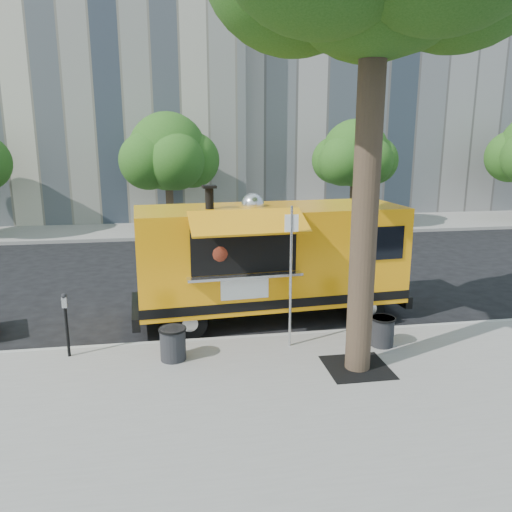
{
  "coord_description": "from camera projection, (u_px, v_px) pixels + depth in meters",
  "views": [
    {
      "loc": [
        -0.76,
        -11.24,
        4.49
      ],
      "look_at": [
        1.08,
        0.0,
        1.77
      ],
      "focal_mm": 35.0,
      "sensor_mm": 36.0,
      "label": 1
    }
  ],
  "objects": [
    {
      "name": "ground",
      "position": [
        212.0,
        329.0,
        11.96
      ],
      "size": [
        120.0,
        120.0,
        0.0
      ],
      "primitive_type": "plane",
      "color": "black",
      "rests_on": "ground"
    },
    {
      "name": "sidewalk",
      "position": [
        230.0,
        416.0,
        8.1
      ],
      "size": [
        60.0,
        6.0,
        0.15
      ],
      "primitive_type": "cube",
      "color": "gray",
      "rests_on": "ground"
    },
    {
      "name": "curb",
      "position": [
        215.0,
        342.0,
        11.05
      ],
      "size": [
        60.0,
        0.14,
        0.16
      ],
      "primitive_type": "cube",
      "color": "#999993",
      "rests_on": "ground"
    },
    {
      "name": "far_sidewalk",
      "position": [
        191.0,
        228.0,
        24.9
      ],
      "size": [
        60.0,
        5.0,
        0.15
      ],
      "primitive_type": "cube",
      "color": "gray",
      "rests_on": "ground"
    },
    {
      "name": "building_left",
      "position": [
        42.0,
        5.0,
        29.03
      ],
      "size": [
        22.0,
        14.0,
        24.0
      ],
      "primitive_type": "cube",
      "color": "beige",
      "rests_on": "ground"
    },
    {
      "name": "building_mid",
      "position": [
        361.0,
        53.0,
        33.6
      ],
      "size": [
        20.0,
        14.0,
        20.0
      ],
      "primitive_type": "cube",
      "color": "gray",
      "rests_on": "ground"
    },
    {
      "name": "tree_well",
      "position": [
        357.0,
        367.0,
        9.64
      ],
      "size": [
        1.2,
        1.2,
        0.02
      ],
      "primitive_type": "cube",
      "color": "black",
      "rests_on": "sidewalk"
    },
    {
      "name": "far_tree_b",
      "position": [
        168.0,
        152.0,
        23.1
      ],
      "size": [
        3.6,
        3.6,
        5.5
      ],
      "color": "#33261C",
      "rests_on": "far_sidewalk"
    },
    {
      "name": "far_tree_c",
      "position": [
        355.0,
        153.0,
        24.25
      ],
      "size": [
        3.24,
        3.24,
        5.21
      ],
      "color": "#33261C",
      "rests_on": "far_sidewalk"
    },
    {
      "name": "sign_post",
      "position": [
        291.0,
        269.0,
        10.28
      ],
      "size": [
        0.28,
        0.06,
        3.0
      ],
      "color": "silver",
      "rests_on": "sidewalk"
    },
    {
      "name": "parking_meter",
      "position": [
        66.0,
        317.0,
        9.96
      ],
      "size": [
        0.11,
        0.11,
        1.33
      ],
      "color": "black",
      "rests_on": "sidewalk"
    },
    {
      "name": "food_truck",
      "position": [
        269.0,
        257.0,
        12.37
      ],
      "size": [
        6.96,
        3.52,
        3.37
      ],
      "rotation": [
        0.0,
        0.0,
        0.07
      ],
      "color": "#F89B0C",
      "rests_on": "ground"
    },
    {
      "name": "trash_bin_left",
      "position": [
        173.0,
        343.0,
        9.92
      ],
      "size": [
        0.55,
        0.55,
        0.66
      ],
      "color": "#232325",
      "rests_on": "sidewalk"
    },
    {
      "name": "trash_bin_right",
      "position": [
        382.0,
        330.0,
        10.6
      ],
      "size": [
        0.52,
        0.52,
        0.63
      ],
      "color": "black",
      "rests_on": "sidewalk"
    }
  ]
}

